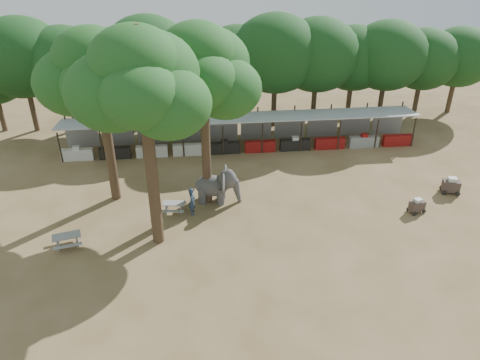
{
  "coord_description": "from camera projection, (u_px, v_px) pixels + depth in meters",
  "views": [
    {
      "loc": [
        -3.59,
        -20.01,
        16.22
      ],
      "look_at": [
        -1.0,
        5.0,
        2.0
      ],
      "focal_mm": 35.0,
      "sensor_mm": 36.0,
      "label": 1
    }
  ],
  "objects": [
    {
      "name": "backdrop_trees",
      "position": [
        235.0,
        62.0,
        39.36
      ],
      "size": [
        46.46,
        5.95,
        8.33
      ],
      "color": "#332316",
      "rests_on": "ground"
    },
    {
      "name": "handler",
      "position": [
        192.0,
        201.0,
        28.81
      ],
      "size": [
        0.46,
        0.67,
        1.81
      ],
      "primitive_type": "imported",
      "rotation": [
        0.0,
        0.0,
        1.52
      ],
      "color": "#26384C",
      "rests_on": "ground"
    },
    {
      "name": "picnic_table_far",
      "position": [
        174.0,
        206.0,
        29.17
      ],
      "size": [
        1.52,
        1.4,
        0.68
      ],
      "rotation": [
        0.0,
        0.0,
        -0.14
      ],
      "color": "gray",
      "rests_on": "ground"
    },
    {
      "name": "yard_tree_back",
      "position": [
        200.0,
        71.0,
        26.5
      ],
      "size": [
        7.1,
        6.9,
        11.36
      ],
      "color": "#332316",
      "rests_on": "ground"
    },
    {
      "name": "yard_tree_center",
      "position": [
        140.0,
        84.0,
        22.44
      ],
      "size": [
        7.1,
        6.9,
        12.04
      ],
      "color": "#332316",
      "rests_on": "ground"
    },
    {
      "name": "yard_tree_left",
      "position": [
        96.0,
        75.0,
        27.0
      ],
      "size": [
        7.1,
        6.9,
        11.02
      ],
      "color": "#332316",
      "rests_on": "ground"
    },
    {
      "name": "ground",
      "position": [
        267.0,
        255.0,
        25.63
      ],
      "size": [
        100.0,
        100.0,
        0.0
      ],
      "primitive_type": "plane",
      "color": "brown",
      "rests_on": "ground"
    },
    {
      "name": "elephant",
      "position": [
        217.0,
        185.0,
        29.96
      ],
      "size": [
        3.13,
        2.34,
        2.34
      ],
      "rotation": [
        0.0,
        0.0,
        -0.17
      ],
      "color": "#3F3D3D",
      "rests_on": "ground"
    },
    {
      "name": "cart_back",
      "position": [
        451.0,
        185.0,
        31.15
      ],
      "size": [
        1.34,
        1.05,
        1.16
      ],
      "rotation": [
        0.0,
        0.0,
        -0.26
      ],
      "color": "#362925",
      "rests_on": "ground"
    },
    {
      "name": "picnic_table_near",
      "position": [
        67.0,
        239.0,
        26.09
      ],
      "size": [
        1.81,
        1.69,
        0.76
      ],
      "rotation": [
        0.0,
        0.0,
        0.23
      ],
      "color": "gray",
      "rests_on": "ground"
    },
    {
      "name": "vendor_stalls",
      "position": [
        241.0,
        134.0,
        37.03
      ],
      "size": [
        28.0,
        2.99,
        2.8
      ],
      "color": "#A0A3A8",
      "rests_on": "ground"
    },
    {
      "name": "cart_front",
      "position": [
        417.0,
        206.0,
        29.15
      ],
      "size": [
        1.14,
        0.91,
        0.98
      ],
      "rotation": [
        0.0,
        0.0,
        0.28
      ],
      "color": "#362925",
      "rests_on": "ground"
    }
  ]
}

